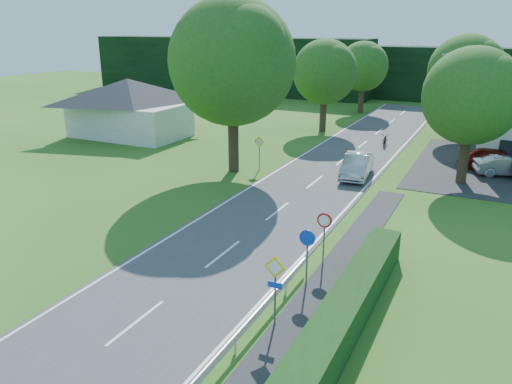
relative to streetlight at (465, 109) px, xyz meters
The scene contains 22 objects.
road 13.59m from the streetlight, 128.88° to the right, with size 7.00×80.00×0.04m, color #3F3E41.
line_edge_left 15.73m from the streetlight, 138.52° to the right, with size 0.12×80.00×0.01m, color white.
line_edge_right 11.95m from the streetlight, 115.70° to the right, with size 0.12×80.00×0.01m, color white.
line_centre 13.58m from the streetlight, 128.88° to the right, with size 0.12×80.00×0.01m, color white, non-canonical shape.
tree_main 15.35m from the streetlight, 156.89° to the right, with size 9.40×9.40×11.64m, color #215218, non-canonical shape.
tree_left_far 16.45m from the streetlight, 142.56° to the left, with size 7.00×7.00×8.58m, color #215218, non-canonical shape.
tree_right_far 12.05m from the streetlight, 95.06° to the left, with size 7.40×7.40×9.09m, color #215218, non-canonical shape.
tree_left_back 25.34m from the streetlight, 119.73° to the left, with size 6.60×6.60×8.07m, color #215218, non-canonical shape.
tree_right_back 20.12m from the streetlight, 95.89° to the left, with size 6.20×6.20×7.56m, color #215218, non-canonical shape.
tree_right_mid 2.05m from the streetlight, 77.66° to the right, with size 7.00×7.00×8.58m, color #215218, non-canonical shape.
treeline_left 48.22m from the streetlight, 138.42° to the left, with size 44.00×6.00×8.00m, color black.
treeline_right 36.01m from the streetlight, 90.10° to the left, with size 30.00×5.00×7.00m, color black.
bungalow_left 28.12m from the streetlight, behind, with size 11.00×6.50×5.20m.
streetlight is the anchor object (origin of this frame).
sign_priority_right 22.50m from the streetlight, 99.70° to the right, with size 0.78×0.09×2.59m.
sign_roundabout 19.59m from the streetlight, 101.19° to the right, with size 0.64×0.08×2.37m.
sign_speed_limit 17.64m from the streetlight, 102.46° to the right, with size 0.64×0.11×2.37m.
sign_priority_left 13.80m from the streetlight, 158.22° to the right, with size 0.78×0.09×2.44m.
moving_car 7.91m from the streetlight, 148.12° to the right, with size 1.64×4.70×1.55m, color #B6B5BA.
motorcycle 9.69m from the streetlight, 134.81° to the left, with size 0.73×2.10×1.10m, color black.
parked_car_red 4.69m from the streetlight, 39.16° to the left, with size 1.96×4.88×1.66m, color maroon.
parked_car_silver_a 4.92m from the streetlight, 18.19° to the left, with size 1.45×4.16×1.37m, color #B0B1B5.
Camera 1 is at (10.19, -5.43, 9.68)m, focal length 35.00 mm.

